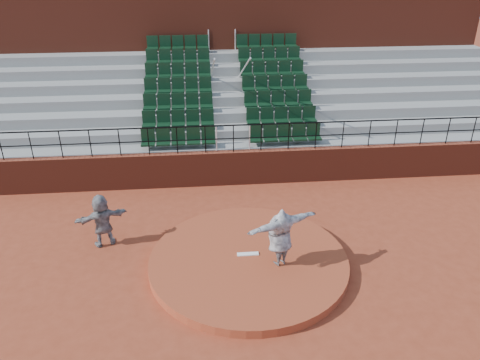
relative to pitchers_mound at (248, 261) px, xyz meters
name	(u,v)px	position (x,y,z in m)	size (l,w,h in m)	color
ground	(248,265)	(0.00, 0.00, -0.12)	(90.00, 90.00, 0.00)	brown
pitchers_mound	(248,261)	(0.00, 0.00, 0.00)	(5.50, 5.50, 0.25)	#9A3D22
pitching_rubber	(248,254)	(0.00, 0.15, 0.14)	(0.60, 0.15, 0.03)	white
boundary_wall	(234,168)	(0.00, 5.00, 0.53)	(24.00, 0.30, 1.30)	maroon
wall_railing	(233,132)	(0.00, 5.00, 1.90)	(24.04, 0.05, 1.03)	black
seating_deck	(227,115)	(0.00, 8.65, 1.31)	(24.00, 5.97, 4.63)	gray
press_box_facade	(220,47)	(0.00, 12.60, 3.43)	(24.00, 3.00, 7.10)	maroon
pitcher	(280,237)	(0.80, -0.32, 0.98)	(2.09, 0.57, 1.70)	black
fielder	(102,220)	(-4.13, 1.43, 0.69)	(1.52, 0.48, 1.64)	black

